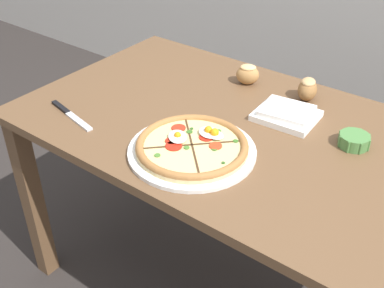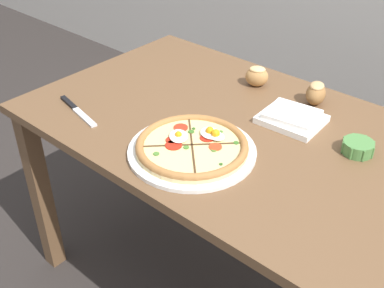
% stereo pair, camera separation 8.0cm
% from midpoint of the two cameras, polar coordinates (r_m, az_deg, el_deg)
% --- Properties ---
extents(dining_table, '(1.51, 0.82, 0.74)m').
position_cam_midpoint_polar(dining_table, '(1.49, 9.31, -2.14)').
color(dining_table, brown).
rests_on(dining_table, ground_plane).
extents(pizza, '(0.36, 0.36, 0.05)m').
position_cam_midpoint_polar(pizza, '(1.34, 1.75, -0.40)').
color(pizza, white).
rests_on(pizza, dining_table).
extents(ramekin_bowl, '(0.09, 0.09, 0.04)m').
position_cam_midpoint_polar(ramekin_bowl, '(1.43, 20.61, -0.35)').
color(ramekin_bowl, '#4C8442').
rests_on(ramekin_bowl, dining_table).
extents(napkin_folded, '(0.19, 0.17, 0.04)m').
position_cam_midpoint_polar(napkin_folded, '(1.52, 13.25, 3.04)').
color(napkin_folded, white).
rests_on(napkin_folded, dining_table).
extents(bread_piece_near, '(0.10, 0.09, 0.07)m').
position_cam_midpoint_polar(bread_piece_near, '(1.70, 9.06, 7.96)').
color(bread_piece_near, '#B27F47').
rests_on(bread_piece_near, dining_table).
extents(bread_piece_mid, '(0.09, 0.10, 0.08)m').
position_cam_midpoint_polar(bread_piece_mid, '(1.63, 15.86, 5.83)').
color(bread_piece_mid, olive).
rests_on(bread_piece_mid, dining_table).
extents(knife_main, '(0.23, 0.06, 0.01)m').
position_cam_midpoint_polar(knife_main, '(1.57, -12.03, 3.88)').
color(knife_main, silver).
rests_on(knife_main, dining_table).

